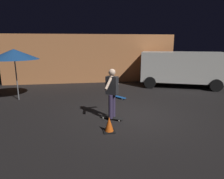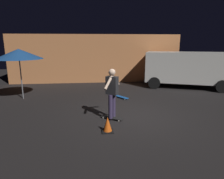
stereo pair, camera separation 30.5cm
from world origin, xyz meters
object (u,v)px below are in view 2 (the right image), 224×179
(parked_van, at_px, (187,67))
(skater, at_px, (112,90))
(skateboard_ridden, at_px, (112,118))
(traffic_cone, at_px, (108,125))
(skateboard_spare, at_px, (122,97))
(patio_umbrella, at_px, (19,54))

(parked_van, relative_size, skater, 2.98)
(skateboard_ridden, xyz_separation_m, traffic_cone, (-0.23, -0.96, 0.16))
(parked_van, relative_size, skateboard_spare, 6.56)
(skateboard_spare, xyz_separation_m, traffic_cone, (-0.97, -3.56, 0.16))
(skater, bearing_deg, skateboard_spare, 74.24)
(parked_van, height_order, patio_umbrella, patio_umbrella)
(parked_van, distance_m, traffic_cone, 7.69)
(skateboard_spare, bearing_deg, patio_umbrella, 174.79)
(patio_umbrella, relative_size, skateboard_spare, 3.03)
(patio_umbrella, bearing_deg, traffic_cone, -47.53)
(parked_van, bearing_deg, skateboard_ridden, -136.11)
(skater, height_order, traffic_cone, skater)
(traffic_cone, bearing_deg, parked_van, 47.87)
(parked_van, bearing_deg, traffic_cone, -132.13)
(traffic_cone, bearing_deg, skateboard_spare, 74.81)
(patio_umbrella, relative_size, skater, 1.38)
(parked_van, distance_m, skater, 6.78)
(skater, bearing_deg, parked_van, 43.89)
(patio_umbrella, bearing_deg, skateboard_spare, -5.21)
(parked_van, distance_m, skateboard_ridden, 6.87)
(patio_umbrella, distance_m, skater, 5.02)
(parked_van, height_order, skater, parked_van)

